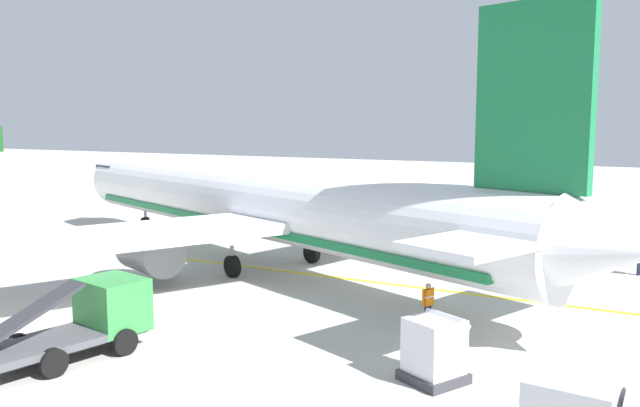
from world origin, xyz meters
The scene contains 8 objects.
airliner_foreground centered at (26.97, 16.23, 3.39)m, with size 33.52×39.90×11.90m.
service_truck_baggage centered at (12.96, 14.23, 1.19)m, with size 6.31×3.32×2.55m.
cargo_container_near centered at (16.04, 3.10, 0.98)m, with size 2.20×2.20×2.07m.
cargo_container_mid centered at (36.01, 3.24, 0.94)m, with size 2.46×2.46×2.00m.
crew_marshaller centered at (21.06, 5.00, 1.00)m, with size 0.59×0.39×1.70m.
crew_loader_left centered at (34.21, -1.82, 0.97)m, with size 0.51×0.46×1.65m.
crew_loader_right centered at (40.56, 4.13, 0.99)m, with size 0.23×0.63×1.67m.
apron_guide_line centered at (26.54, 11.76, 0.01)m, with size 0.30×60.00×0.01m, color yellow.
Camera 1 is at (-2.49, -2.78, 7.84)m, focal length 37.03 mm.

